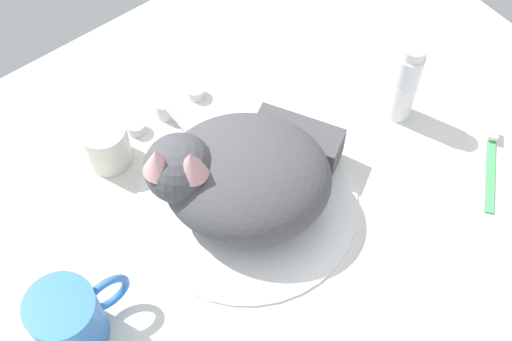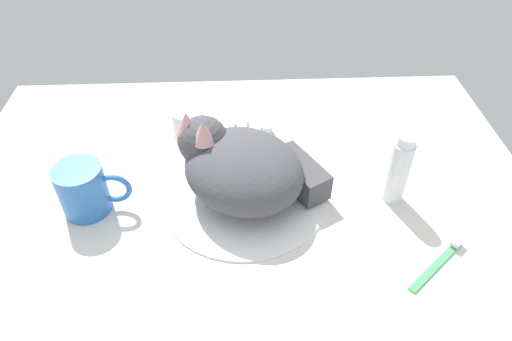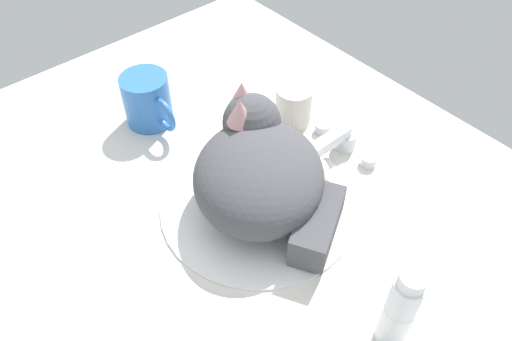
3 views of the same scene
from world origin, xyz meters
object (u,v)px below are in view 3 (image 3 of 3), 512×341
object	(u,v)px
toothpaste_bottle	(400,311)
cat	(261,169)
rinse_cup	(294,105)
faucet	(339,142)
coffee_mug	(148,100)

from	to	relation	value
toothpaste_bottle	cat	bearing A→B (deg)	174.71
cat	rinse_cup	size ratio (longest dim) A/B	4.25
faucet	toothpaste_bottle	world-z (taller)	toothpaste_bottle
coffee_mug	rinse_cup	bearing A→B (deg)	49.49
faucet	coffee_mug	xyz separation A→B (cm)	(-27.74, -19.72, 2.37)
coffee_mug	rinse_cup	xyz separation A→B (cm)	(16.74, 19.60, -1.13)
rinse_cup	toothpaste_bottle	world-z (taller)	toothpaste_bottle
coffee_mug	toothpaste_bottle	bearing A→B (deg)	0.20
faucet	coffee_mug	distance (cm)	34.12
rinse_cup	toothpaste_bottle	xyz separation A→B (cm)	(38.13, -19.41, 3.06)
coffee_mug	toothpaste_bottle	xyz separation A→B (cm)	(54.87, 0.19, 1.93)
cat	coffee_mug	xyz separation A→B (cm)	(-27.19, -2.75, -2.16)
faucet	cat	bearing A→B (deg)	-91.87
cat	faucet	bearing A→B (deg)	88.13
rinse_cup	toothpaste_bottle	distance (cm)	42.89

